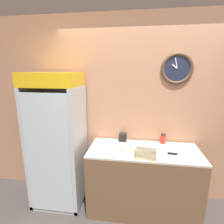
# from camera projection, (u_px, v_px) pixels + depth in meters

# --- Properties ---
(wall_back) EXTENTS (5.20, 0.10, 2.70)m
(wall_back) POSITION_uv_depth(u_px,v_px,m) (145.00, 111.00, 2.57)
(wall_back) COLOR #AD7A5B
(wall_back) RESTS_ON ground_plane
(prep_counter) EXTENTS (1.46, 0.63, 0.91)m
(prep_counter) POSITION_uv_depth(u_px,v_px,m) (143.00, 180.00, 2.43)
(prep_counter) COLOR brown
(prep_counter) RESTS_ON ground_plane
(beverage_cooler) EXTENTS (0.71, 0.61, 1.91)m
(beverage_cooler) POSITION_uv_depth(u_px,v_px,m) (59.00, 134.00, 2.52)
(beverage_cooler) COLOR #B2B7BC
(beverage_cooler) RESTS_ON ground_plane
(sandwich_stack_bottom) EXTENTS (0.25, 0.15, 0.06)m
(sandwich_stack_bottom) POSITION_uv_depth(u_px,v_px,m) (146.00, 156.00, 2.09)
(sandwich_stack_bottom) COLOR tan
(sandwich_stack_bottom) RESTS_ON prep_counter
(sandwich_stack_middle) EXTENTS (0.25, 0.14, 0.06)m
(sandwich_stack_middle) POSITION_uv_depth(u_px,v_px,m) (146.00, 152.00, 2.08)
(sandwich_stack_middle) COLOR beige
(sandwich_stack_middle) RESTS_ON sandwich_stack_bottom
(sandwich_stack_top) EXTENTS (0.25, 0.15, 0.06)m
(sandwich_stack_top) POSITION_uv_depth(u_px,v_px,m) (147.00, 147.00, 2.06)
(sandwich_stack_top) COLOR beige
(sandwich_stack_top) RESTS_ON sandwich_stack_middle
(sandwich_flat_left) EXTENTS (0.26, 0.13, 0.06)m
(sandwich_flat_left) POSITION_uv_depth(u_px,v_px,m) (130.00, 149.00, 2.27)
(sandwich_flat_left) COLOR beige
(sandwich_flat_left) RESTS_ON prep_counter
(chefs_knife) EXTENTS (0.36, 0.07, 0.02)m
(chefs_knife) POSITION_uv_depth(u_px,v_px,m) (178.00, 155.00, 2.17)
(chefs_knife) COLOR silver
(chefs_knife) RESTS_ON prep_counter
(condiment_jar) EXTENTS (0.08, 0.08, 0.14)m
(condiment_jar) POSITION_uv_depth(u_px,v_px,m) (163.00, 139.00, 2.51)
(condiment_jar) COLOR #B72D23
(condiment_jar) RESTS_ON prep_counter
(napkin_dispenser) EXTENTS (0.11, 0.09, 0.12)m
(napkin_dispenser) POSITION_uv_depth(u_px,v_px,m) (123.00, 137.00, 2.59)
(napkin_dispenser) COLOR black
(napkin_dispenser) RESTS_ON prep_counter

